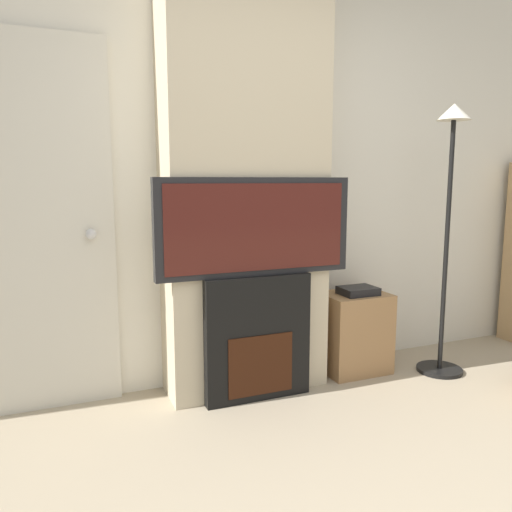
% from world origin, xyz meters
% --- Properties ---
extents(wall_back, '(6.00, 0.06, 2.70)m').
position_xyz_m(wall_back, '(0.00, 2.03, 1.35)').
color(wall_back, silver).
rests_on(wall_back, ground_plane).
extents(chimney_breast, '(0.97, 0.35, 2.70)m').
position_xyz_m(chimney_breast, '(0.00, 1.83, 1.35)').
color(chimney_breast, beige).
rests_on(chimney_breast, ground_plane).
extents(fireplace, '(0.64, 0.15, 0.74)m').
position_xyz_m(fireplace, '(0.00, 1.65, 0.37)').
color(fireplace, black).
rests_on(fireplace, ground_plane).
extents(television, '(1.16, 0.07, 0.56)m').
position_xyz_m(television, '(0.00, 1.65, 1.01)').
color(television, black).
rests_on(television, fireplace).
extents(floor_lamp, '(0.30, 0.30, 1.75)m').
position_xyz_m(floor_lamp, '(1.29, 1.55, 1.08)').
color(floor_lamp, black).
rests_on(floor_lamp, ground_plane).
extents(media_stand, '(0.43, 0.33, 0.58)m').
position_xyz_m(media_stand, '(0.77, 1.78, 0.27)').
color(media_stand, '#997047').
rests_on(media_stand, ground_plane).
extents(entry_door, '(0.88, 0.09, 2.04)m').
position_xyz_m(entry_door, '(-1.18, 1.97, 1.02)').
color(entry_door, beige).
rests_on(entry_door, ground_plane).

